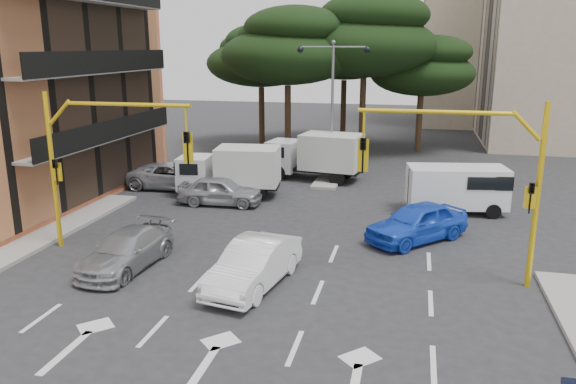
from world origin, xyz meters
name	(u,v)px	position (x,y,z in m)	size (l,w,h in m)	color
ground	(258,286)	(0.00, 0.00, 0.00)	(120.00, 120.00, 0.00)	#28282B
median_strip	(331,176)	(0.00, 16.00, 0.07)	(1.40, 6.00, 0.15)	gray
apartment_beige_far	(506,38)	(12.95, 44.00, 8.35)	(16.20, 12.15, 16.70)	tan
pine_left_near	(288,46)	(-3.94, 21.96, 7.60)	(9.15, 9.15, 10.23)	#382616
pine_center	(366,35)	(1.06, 23.96, 8.30)	(9.98, 9.98, 11.16)	#382616
pine_left_far	(262,55)	(-6.94, 25.96, 6.91)	(8.32, 8.32, 9.30)	#382616
pine_right	(423,66)	(5.06, 25.96, 6.22)	(7.49, 7.49, 8.37)	#382616
pine_back	(345,46)	(-0.94, 28.96, 7.60)	(9.15, 9.15, 10.23)	#382616
signal_mast_right	(480,167)	(6.80, 1.99, 3.88)	(5.79, 0.37, 6.00)	yellow
signal_mast_left	(93,150)	(-6.80, 1.99, 3.88)	(5.79, 0.37, 6.00)	yellow
street_lamp_center	(333,85)	(0.00, 16.00, 5.43)	(4.16, 0.36, 7.77)	slate
car_white_hatch	(254,264)	(-0.12, 0.03, 0.75)	(1.59, 4.57, 1.51)	white
car_blue_compact	(417,222)	(5.02, 5.72, 0.77)	(1.82, 4.53, 1.54)	blue
car_silver_wagon	(126,250)	(-4.94, 0.54, 0.65)	(1.82, 4.48, 1.30)	#9B9EA3
car_silver_cross_a	(174,176)	(-8.00, 11.50, 0.70)	(2.33, 5.06, 1.41)	#ACAEB5
car_silver_cross_b	(220,191)	(-4.45, 9.00, 0.70)	(1.66, 4.14, 1.41)	#A1A2A9
van_white	(456,189)	(6.78, 10.20, 1.12)	(2.02, 4.46, 2.23)	white
box_truck_a	(230,172)	(-4.50, 10.71, 1.30)	(2.22, 5.28, 2.60)	silver
box_truck_b	(315,156)	(-0.87, 15.36, 1.37)	(2.33, 5.56, 2.73)	silver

